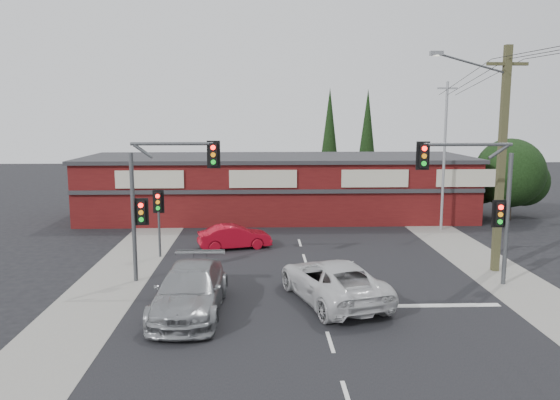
{
  "coord_description": "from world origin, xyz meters",
  "views": [
    {
      "loc": [
        -2.14,
        -20.71,
        7.02
      ],
      "look_at": [
        -1.3,
        3.0,
        3.32
      ],
      "focal_mm": 35.0,
      "sensor_mm": 36.0,
      "label": 1
    }
  ],
  "objects_px": {
    "utility_pole": "(499,152)",
    "red_sedan": "(234,237)",
    "shop_building": "(277,186)",
    "silver_suv": "(190,290)",
    "white_suv": "(333,281)"
  },
  "relations": [
    {
      "from": "red_sedan",
      "to": "shop_building",
      "type": "distance_m",
      "value": 9.79
    },
    {
      "from": "shop_building",
      "to": "utility_pole",
      "type": "xyz_separation_m",
      "value": [
        9.36,
        -14.0,
        3.26
      ]
    },
    {
      "from": "red_sedan",
      "to": "shop_building",
      "type": "xyz_separation_m",
      "value": [
        2.56,
        9.33,
        1.5
      ]
    },
    {
      "from": "white_suv",
      "to": "utility_pole",
      "type": "height_order",
      "value": "utility_pole"
    },
    {
      "from": "white_suv",
      "to": "red_sedan",
      "type": "relative_size",
      "value": 1.5
    },
    {
      "from": "white_suv",
      "to": "red_sedan",
      "type": "bearing_deg",
      "value": -80.92
    },
    {
      "from": "white_suv",
      "to": "silver_suv",
      "type": "distance_m",
      "value": 5.36
    },
    {
      "from": "silver_suv",
      "to": "white_suv",
      "type": "bearing_deg",
      "value": 13.33
    },
    {
      "from": "silver_suv",
      "to": "red_sedan",
      "type": "distance_m",
      "value": 9.61
    },
    {
      "from": "shop_building",
      "to": "red_sedan",
      "type": "bearing_deg",
      "value": -105.35
    },
    {
      "from": "shop_building",
      "to": "utility_pole",
      "type": "distance_m",
      "value": 17.15
    },
    {
      "from": "utility_pole",
      "to": "red_sedan",
      "type": "bearing_deg",
      "value": 158.63
    },
    {
      "from": "red_sedan",
      "to": "utility_pole",
      "type": "height_order",
      "value": "utility_pole"
    },
    {
      "from": "silver_suv",
      "to": "red_sedan",
      "type": "bearing_deg",
      "value": 84.94
    },
    {
      "from": "white_suv",
      "to": "utility_pole",
      "type": "bearing_deg",
      "value": -171.01
    }
  ]
}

